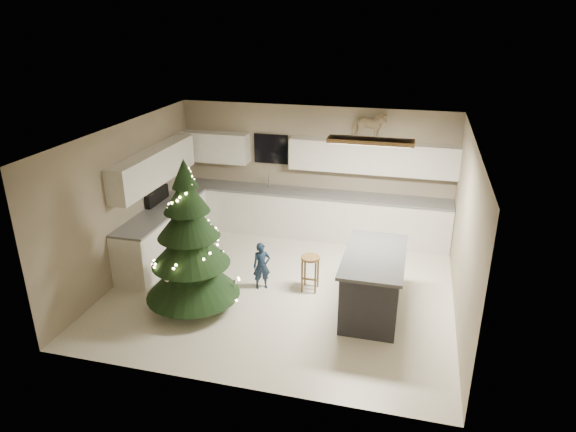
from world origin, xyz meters
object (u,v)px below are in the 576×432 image
object	(u,v)px
christmas_tree	(190,249)
toddler	(262,266)
island	(373,282)
bar_stool	(310,265)
rocking_horse	(369,126)

from	to	relation	value
christmas_tree	toddler	world-z (taller)	christmas_tree
island	toddler	distance (m)	1.85
bar_stool	rocking_horse	distance (m)	2.99
bar_stool	christmas_tree	distance (m)	1.97
rocking_horse	christmas_tree	bearing A→B (deg)	142.11
christmas_tree	island	bearing A→B (deg)	11.93
rocking_horse	bar_stool	bearing A→B (deg)	162.16
christmas_tree	toddler	bearing A→B (deg)	43.37
christmas_tree	rocking_horse	bearing A→B (deg)	55.12
bar_stool	toddler	world-z (taller)	toddler
bar_stool	toddler	size ratio (longest dim) A/B	0.75
bar_stool	island	bearing A→B (deg)	-19.99
christmas_tree	rocking_horse	world-z (taller)	rocking_horse
bar_stool	toddler	distance (m)	0.80
toddler	rocking_horse	size ratio (longest dim) A/B	1.21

